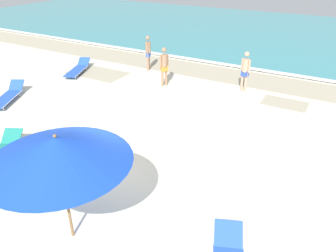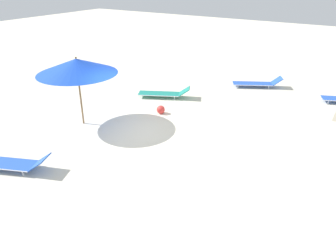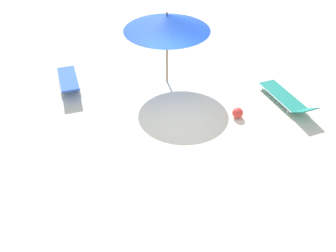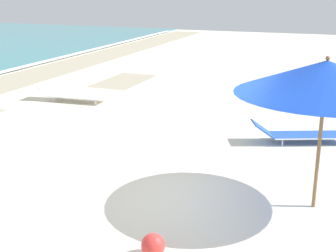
{
  "view_description": "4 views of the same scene",
  "coord_description": "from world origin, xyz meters",
  "px_view_note": "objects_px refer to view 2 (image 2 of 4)",
  "views": [
    {
      "loc": [
        4.83,
        -5.71,
        5.39
      ],
      "look_at": [
        0.67,
        1.59,
        0.94
      ],
      "focal_mm": 35.0,
      "sensor_mm": 36.0,
      "label": 1
    },
    {
      "loc": [
        8.17,
        6.3,
        5.15
      ],
      "look_at": [
        0.24,
        1.29,
        0.69
      ],
      "focal_mm": 35.0,
      "sensor_mm": 36.0,
      "label": 2
    },
    {
      "loc": [
        -0.44,
        8.98,
        6.87
      ],
      "look_at": [
        0.2,
        1.18,
        0.73
      ],
      "focal_mm": 40.0,
      "sensor_mm": 36.0,
      "label": 3
    },
    {
      "loc": [
        -6.93,
        -2.52,
        3.52
      ],
      "look_at": [
        0.84,
        0.45,
        1.01
      ],
      "focal_mm": 50.0,
      "sensor_mm": 36.0,
      "label": 4
    }
  ],
  "objects_px": {
    "beach_umbrella": "(77,66)",
    "sun_lounger_under_umbrella": "(257,83)",
    "beach_ball": "(161,110)",
    "sun_lounger_near_water_left": "(13,163)",
    "sun_lounger_mid_beach_solo": "(164,93)"
  },
  "relations": [
    {
      "from": "sun_lounger_under_umbrella",
      "to": "sun_lounger_near_water_left",
      "type": "bearing_deg",
      "value": -46.25
    },
    {
      "from": "sun_lounger_under_umbrella",
      "to": "sun_lounger_near_water_left",
      "type": "distance_m",
      "value": 11.41
    },
    {
      "from": "sun_lounger_mid_beach_solo",
      "to": "beach_ball",
      "type": "xyz_separation_m",
      "value": [
        1.6,
        0.87,
        -0.04
      ]
    },
    {
      "from": "beach_umbrella",
      "to": "sun_lounger_under_umbrella",
      "type": "relative_size",
      "value": 1.21
    },
    {
      "from": "sun_lounger_near_water_left",
      "to": "beach_ball",
      "type": "relative_size",
      "value": 6.81
    },
    {
      "from": "sun_lounger_near_water_left",
      "to": "sun_lounger_mid_beach_solo",
      "type": "height_order",
      "value": "sun_lounger_near_water_left"
    },
    {
      "from": "sun_lounger_under_umbrella",
      "to": "beach_ball",
      "type": "relative_size",
      "value": 7.0
    },
    {
      "from": "sun_lounger_near_water_left",
      "to": "beach_ball",
      "type": "height_order",
      "value": "sun_lounger_near_water_left"
    },
    {
      "from": "sun_lounger_under_umbrella",
      "to": "sun_lounger_mid_beach_solo",
      "type": "xyz_separation_m",
      "value": [
        3.64,
        -3.04,
        -0.0
      ]
    },
    {
      "from": "sun_lounger_under_umbrella",
      "to": "beach_ball",
      "type": "distance_m",
      "value": 5.67
    },
    {
      "from": "sun_lounger_near_water_left",
      "to": "beach_umbrella",
      "type": "bearing_deg",
      "value": 167.63
    },
    {
      "from": "beach_umbrella",
      "to": "sun_lounger_under_umbrella",
      "type": "bearing_deg",
      "value": 151.59
    },
    {
      "from": "sun_lounger_near_water_left",
      "to": "sun_lounger_mid_beach_solo",
      "type": "bearing_deg",
      "value": 153.91
    },
    {
      "from": "sun_lounger_under_umbrella",
      "to": "sun_lounger_mid_beach_solo",
      "type": "bearing_deg",
      "value": -68.37
    },
    {
      "from": "sun_lounger_under_umbrella",
      "to": "sun_lounger_near_water_left",
      "type": "xyz_separation_m",
      "value": [
        10.87,
        -3.49,
        -0.0
      ]
    }
  ]
}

